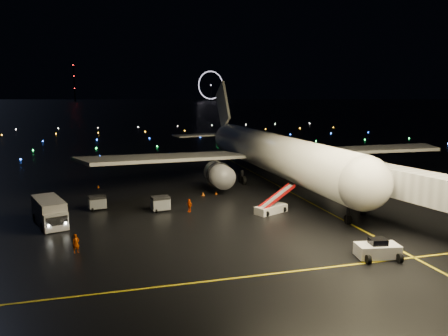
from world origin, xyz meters
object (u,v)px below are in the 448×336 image
(pushback_tug, at_px, (378,248))
(belt_loader, at_px, (271,201))
(crew_c, at_px, (189,205))
(baggage_cart_1, at_px, (97,203))
(airliner, at_px, (264,130))
(baggage_cart_0, at_px, (161,204))
(service_truck, at_px, (49,211))
(baggage_cart_2, at_px, (52,206))
(crew_a, at_px, (76,243))

(pushback_tug, height_order, belt_loader, belt_loader)
(pushback_tug, relative_size, belt_loader, 0.60)
(crew_c, relative_size, baggage_cart_1, 0.80)
(airliner, bearing_deg, baggage_cart_0, -143.11)
(airliner, height_order, service_truck, airliner)
(pushback_tug, bearing_deg, crew_c, 133.86)
(airliner, bearing_deg, pushback_tug, -94.95)
(baggage_cart_0, bearing_deg, service_truck, -178.09)
(baggage_cart_1, relative_size, baggage_cart_2, 1.14)
(pushback_tug, relative_size, service_truck, 0.46)
(crew_a, xyz_separation_m, crew_c, (12.66, 11.02, -0.07))
(pushback_tug, xyz_separation_m, service_truck, (-29.36, 18.38, 0.60))
(pushback_tug, xyz_separation_m, crew_c, (-13.33, 19.38, -0.06))
(belt_loader, bearing_deg, baggage_cart_2, 139.42)
(service_truck, xyz_separation_m, crew_c, (16.03, 1.00, -0.67))
(airliner, distance_m, belt_loader, 21.51)
(service_truck, relative_size, baggage_cart_2, 4.52)
(belt_loader, distance_m, crew_c, 10.08)
(service_truck, height_order, baggage_cart_2, service_truck)
(pushback_tug, height_order, crew_a, crew_a)
(belt_loader, height_order, crew_c, belt_loader)
(airliner, distance_m, service_truck, 36.84)
(pushback_tug, height_order, baggage_cart_0, baggage_cart_0)
(pushback_tug, xyz_separation_m, baggage_cart_0, (-16.69, 20.79, 0.04))
(crew_a, bearing_deg, baggage_cart_1, 56.44)
(belt_loader, bearing_deg, airliner, 47.90)
(airliner, relative_size, pushback_tug, 16.04)
(crew_a, distance_m, baggage_cart_0, 15.53)
(airliner, relative_size, crew_c, 36.32)
(belt_loader, relative_size, service_truck, 0.76)
(service_truck, height_order, baggage_cart_1, service_truck)
(baggage_cart_2, bearing_deg, crew_c, 6.18)
(belt_loader, height_order, baggage_cart_1, belt_loader)
(crew_a, xyz_separation_m, baggage_cart_1, (1.71, 15.19, -0.02))
(airliner, height_order, crew_c, airliner)
(baggage_cart_0, height_order, baggage_cart_1, baggage_cart_0)
(airliner, height_order, pushback_tug, airliner)
(baggage_cart_1, bearing_deg, pushback_tug, -54.16)
(belt_loader, distance_m, baggage_cart_2, 27.00)
(baggage_cart_1, bearing_deg, belt_loader, -29.44)
(airliner, xyz_separation_m, baggage_cart_1, (-26.67, -12.16, -7.63))
(baggage_cart_1, bearing_deg, airliner, 14.47)
(airliner, relative_size, baggage_cart_1, 29.22)
(service_truck, distance_m, crew_c, 16.08)
(crew_c, bearing_deg, crew_a, -83.11)
(airliner, height_order, belt_loader, airliner)
(belt_loader, distance_m, crew_a, 23.63)
(service_truck, xyz_separation_m, baggage_cart_2, (-0.32, 5.39, -0.73))
(crew_a, relative_size, baggage_cart_1, 0.87)
(crew_c, relative_size, baggage_cart_0, 0.76)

